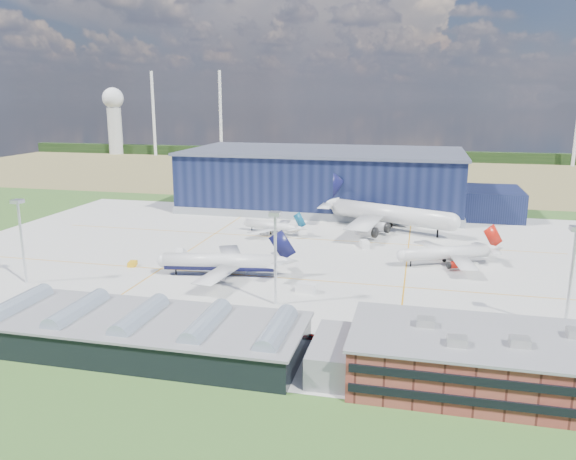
# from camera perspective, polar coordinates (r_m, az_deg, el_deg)

# --- Properties ---
(ground) EXTENTS (600.00, 600.00, 0.00)m
(ground) POSITION_cam_1_polar(r_m,az_deg,el_deg) (167.68, -1.99, -3.70)
(ground) COLOR #34531F
(ground) RESTS_ON ground
(apron) EXTENTS (220.00, 160.00, 0.08)m
(apron) POSITION_cam_1_polar(r_m,az_deg,el_deg) (176.93, -1.13, -2.77)
(apron) COLOR #AFB0AA
(apron) RESTS_ON ground
(farmland) EXTENTS (600.00, 220.00, 0.01)m
(farmland) POSITION_cam_1_polar(r_m,az_deg,el_deg) (380.12, 6.85, 5.85)
(farmland) COLOR #92814E
(farmland) RESTS_ON ground
(treeline) EXTENTS (600.00, 8.00, 8.00)m
(treeline) POSITION_cam_1_polar(r_m,az_deg,el_deg) (458.72, 8.04, 7.60)
(treeline) COLOR black
(treeline) RESTS_ON ground
(horizon_dressing) EXTENTS (440.20, 18.00, 70.00)m
(horizon_dressing) POSITION_cam_1_polar(r_m,az_deg,el_deg) (506.43, -14.44, 11.28)
(horizon_dressing) COLOR white
(horizon_dressing) RESTS_ON ground
(hangar) EXTENTS (145.00, 62.00, 26.10)m
(hangar) POSITION_cam_1_polar(r_m,az_deg,el_deg) (255.25, 4.25, 4.87)
(hangar) COLOR #0F1634
(hangar) RESTS_ON ground
(ops_building) EXTENTS (46.00, 23.00, 10.90)m
(ops_building) POSITION_cam_1_polar(r_m,az_deg,el_deg) (105.14, 19.24, -12.43)
(ops_building) COLOR brown
(ops_building) RESTS_ON ground
(glass_concourse) EXTENTS (78.00, 23.00, 8.60)m
(glass_concourse) POSITION_cam_1_polar(r_m,az_deg,el_deg) (115.84, -13.16, -10.15)
(glass_concourse) COLOR black
(glass_concourse) RESTS_ON ground
(light_mast_west) EXTENTS (2.60, 2.60, 23.00)m
(light_mast_west) POSITION_cam_1_polar(r_m,az_deg,el_deg) (164.89, -25.55, 0.22)
(light_mast_west) COLOR silver
(light_mast_west) RESTS_ON ground
(light_mast_center) EXTENTS (2.60, 2.60, 23.00)m
(light_mast_center) POSITION_cam_1_polar(r_m,az_deg,el_deg) (133.08, -1.30, -1.34)
(light_mast_center) COLOR silver
(light_mast_center) RESTS_ON ground
(light_mast_east) EXTENTS (2.60, 2.60, 23.00)m
(light_mast_east) POSITION_cam_1_polar(r_m,az_deg,el_deg) (132.98, 26.96, -2.84)
(light_mast_east) COLOR silver
(light_mast_east) RESTS_ON ground
(airliner_navy) EXTENTS (46.07, 45.34, 13.17)m
(airliner_navy) POSITION_cam_1_polar(r_m,az_deg,el_deg) (158.12, -6.99, -2.37)
(airliner_navy) COLOR silver
(airliner_navy) RESTS_ON ground
(airliner_red) EXTENTS (46.09, 45.72, 11.40)m
(airliner_red) POSITION_cam_1_polar(r_m,az_deg,el_deg) (174.11, 15.73, -1.61)
(airliner_red) COLOR silver
(airliner_red) RESTS_ON ground
(airliner_widebody) EXTENTS (79.33, 78.66, 19.75)m
(airliner_widebody) POSITION_cam_1_polar(r_m,az_deg,el_deg) (213.41, 10.38, 2.54)
(airliner_widebody) COLOR silver
(airliner_widebody) RESTS_ON ground
(airliner_regional) EXTENTS (33.94, 33.55, 8.93)m
(airliner_regional) POSITION_cam_1_polar(r_m,az_deg,el_deg) (206.40, -1.73, 0.85)
(airliner_regional) COLOR silver
(airliner_regional) RESTS_ON ground
(gse_tug_a) EXTENTS (2.78, 3.84, 1.45)m
(gse_tug_a) POSITION_cam_1_polar(r_m,az_deg,el_deg) (173.71, -15.52, -3.34)
(gse_tug_a) COLOR gold
(gse_tug_a) RESTS_ON ground
(gse_tug_b) EXTENTS (2.97, 3.22, 1.16)m
(gse_tug_b) POSITION_cam_1_polar(r_m,az_deg,el_deg) (171.38, -11.79, -3.40)
(gse_tug_b) COLOR gold
(gse_tug_b) RESTS_ON ground
(gse_van_a) EXTENTS (5.81, 2.71, 2.50)m
(gse_van_a) POSITION_cam_1_polar(r_m,az_deg,el_deg) (161.69, -5.16, -3.94)
(gse_van_a) COLOR silver
(gse_van_a) RESTS_ON ground
(gse_van_b) EXTENTS (3.86, 5.79, 2.44)m
(gse_van_b) POSITION_cam_1_polar(r_m,az_deg,el_deg) (189.46, 7.80, -1.42)
(gse_van_b) COLOR silver
(gse_van_b) RESTS_ON ground
(gse_tug_c) EXTENTS (3.42, 4.07, 1.52)m
(gse_tug_c) POSITION_cam_1_polar(r_m,az_deg,el_deg) (179.77, 17.16, -2.87)
(gse_tug_c) COLOR gold
(gse_tug_c) RESTS_ON ground
(gse_cart_b) EXTENTS (3.36, 2.84, 1.24)m
(gse_cart_b) POSITION_cam_1_polar(r_m,az_deg,el_deg) (213.54, 0.80, 0.22)
(gse_cart_b) COLOR silver
(gse_cart_b) RESTS_ON ground
(gse_van_c) EXTENTS (5.55, 3.23, 2.52)m
(gse_van_c) POSITION_cam_1_polar(r_m,az_deg,el_deg) (145.27, 1.87, -5.91)
(gse_van_c) COLOR silver
(gse_van_c) RESTS_ON ground
(airstair) EXTENTS (3.12, 5.84, 3.55)m
(airstair) POSITION_cam_1_polar(r_m,az_deg,el_deg) (171.72, -10.79, -2.91)
(airstair) COLOR silver
(airstair) RESTS_ON ground
(car_a) EXTENTS (3.60, 1.63, 1.20)m
(car_a) POSITION_cam_1_polar(r_m,az_deg,el_deg) (118.75, 2.59, -10.81)
(car_a) COLOR #99999E
(car_a) RESTS_ON ground
(car_b) EXTENTS (4.19, 2.37, 1.31)m
(car_b) POSITION_cam_1_polar(r_m,az_deg,el_deg) (117.59, 17.96, -11.72)
(car_b) COLOR #99999E
(car_b) RESTS_ON ground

